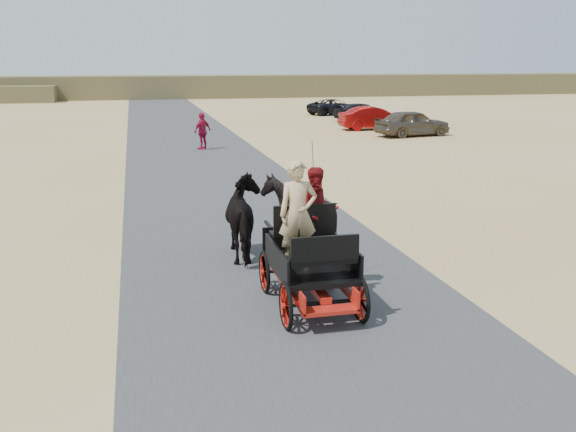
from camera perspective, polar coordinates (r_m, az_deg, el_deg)
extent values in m
plane|color=tan|center=(11.78, 0.05, -6.76)|extent=(140.00, 140.00, 0.00)
cube|color=#38383A|center=(11.77, 0.05, -6.74)|extent=(6.00, 140.00, 0.01)
cube|color=brown|center=(72.83, -11.62, 11.17)|extent=(140.00, 6.00, 2.40)
imported|color=black|center=(13.62, -3.62, -0.20)|extent=(0.91, 2.01, 1.70)
imported|color=black|center=(13.84, 0.87, 0.05)|extent=(1.37, 1.54, 1.70)
imported|color=tan|center=(10.70, 0.89, 0.21)|extent=(0.66, 0.43, 1.80)
imported|color=#660C0F|center=(11.37, 2.64, 0.43)|extent=(0.77, 0.60, 1.58)
imported|color=maroon|center=(30.50, -7.61, 7.49)|extent=(1.05, 0.96, 1.73)
imported|color=brown|center=(36.30, 11.00, 8.12)|extent=(4.49, 2.46, 1.45)
imported|color=maroon|center=(39.34, 7.67, 8.62)|extent=(4.22, 1.57, 1.38)
imported|color=black|center=(45.04, 6.63, 9.16)|extent=(4.33, 2.46, 1.18)
imported|color=black|center=(49.98, 4.16, 9.66)|extent=(4.62, 3.13, 1.18)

